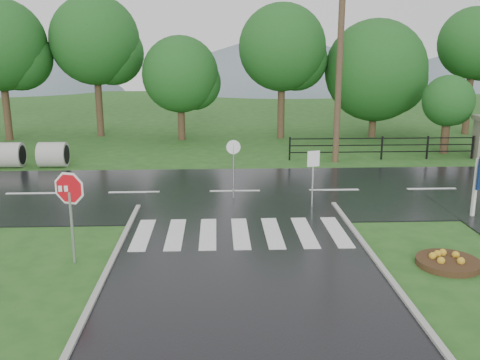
{
  "coord_description": "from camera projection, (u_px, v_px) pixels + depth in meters",
  "views": [
    {
      "loc": [
        -0.7,
        -10.59,
        5.67
      ],
      "look_at": [
        0.03,
        6.0,
        1.5
      ],
      "focal_mm": 40.0,
      "sensor_mm": 36.0,
      "label": 1
    }
  ],
  "objects": [
    {
      "name": "fence_west",
      "position": [
        382.0,
        146.0,
        27.33
      ],
      "size": [
        9.58,
        0.08,
        1.2
      ],
      "color": "black",
      "rests_on": "ground"
    },
    {
      "name": "reg_sign_round",
      "position": [
        233.0,
        162.0,
        20.02
      ],
      "size": [
        0.53,
        0.08,
        2.29
      ],
      "color": "#939399",
      "rests_on": "ground"
    },
    {
      "name": "main_road",
      "position": [
        235.0,
        192.0,
        21.36
      ],
      "size": [
        90.0,
        8.0,
        0.04
      ],
      "primitive_type": "cube",
      "color": "black",
      "rests_on": "ground"
    },
    {
      "name": "flower_bed",
      "position": [
        448.0,
        261.0,
        14.18
      ],
      "size": [
        1.67,
        1.67,
        0.33
      ],
      "color": "#332111",
      "rests_on": "ground"
    },
    {
      "name": "entrance_tree_left",
      "position": [
        448.0,
        101.0,
        28.44
      ],
      "size": [
        2.73,
        2.73,
        4.21
      ],
      "color": "#3D2B1C",
      "rests_on": "ground"
    },
    {
      "name": "crosswalk",
      "position": [
        240.0,
        233.0,
        16.5
      ],
      "size": [
        6.5,
        2.8,
        0.02
      ],
      "color": "silver",
      "rests_on": "ground"
    },
    {
      "name": "reg_sign_small",
      "position": [
        313.0,
        167.0,
        18.97
      ],
      "size": [
        0.45,
        0.13,
        2.08
      ],
      "color": "#939399",
      "rests_on": "ground"
    },
    {
      "name": "hills",
      "position": [
        246.0,
        194.0,
        78.59
      ],
      "size": [
        102.0,
        48.0,
        48.0
      ],
      "color": "slate",
      "rests_on": "ground"
    },
    {
      "name": "ground",
      "position": [
        251.0,
        313.0,
        11.67
      ],
      "size": [
        120.0,
        120.0,
        0.0
      ],
      "primitive_type": "plane",
      "color": "#24541C",
      "rests_on": "ground"
    },
    {
      "name": "treeline",
      "position": [
        243.0,
        135.0,
        34.97
      ],
      "size": [
        83.2,
        5.2,
        10.0
      ],
      "color": "#174B1A",
      "rests_on": "ground"
    },
    {
      "name": "stop_sign",
      "position": [
        70.0,
        196.0,
        13.95
      ],
      "size": [
        1.12,
        0.41,
        2.67
      ],
      "color": "#939399",
      "rests_on": "ground"
    },
    {
      "name": "utility_pole_east",
      "position": [
        339.0,
        67.0,
        25.77
      ],
      "size": [
        1.65,
        0.31,
        9.25
      ],
      "color": "#473523",
      "rests_on": "ground"
    }
  ]
}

